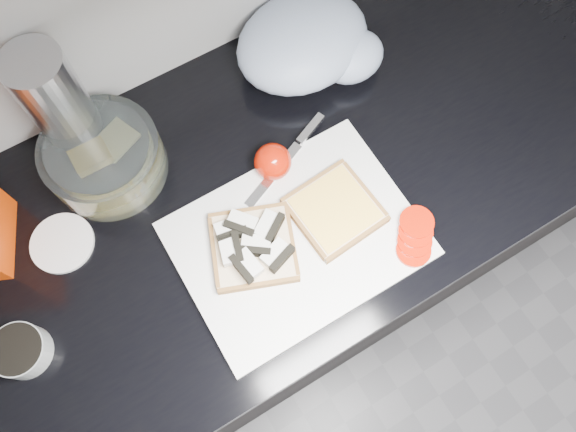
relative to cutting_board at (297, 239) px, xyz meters
The scene contains 13 objects.
base_cabinet 0.50m from the cutting_board, 131.47° to the left, with size 3.50×0.60×0.86m, color black.
countertop 0.17m from the cutting_board, 131.47° to the left, with size 3.50×0.64×0.04m, color black.
cutting_board is the anchor object (origin of this frame).
bread_left 0.08m from the cutting_board, 162.85° to the left, with size 0.18×0.18×0.04m.
bread_right 0.08m from the cutting_board, ahead, with size 0.15×0.15×0.02m.
tomato_slices 0.20m from the cutting_board, 30.96° to the right, with size 0.11×0.11×0.02m.
knife 0.17m from the cutting_board, 59.99° to the left, with size 0.21×0.10×0.01m.
seed_tub 0.47m from the cutting_board, behind, with size 0.09×0.09×0.04m.
tub_lid 0.40m from the cutting_board, 149.94° to the left, with size 0.11×0.11×0.01m, color silver.
glass_bowl 0.36m from the cutting_board, 126.93° to the left, with size 0.20×0.20×0.09m.
steel_canister 0.45m from the cutting_board, 122.52° to the left, with size 0.10×0.10×0.24m, color #B0B0B5.
grocery_bag 0.37m from the cutting_board, 55.24° to the left, with size 0.28×0.24×0.11m.
whole_tomatoes 0.14m from the cutting_board, 76.54° to the left, with size 0.07×0.07×0.07m.
Camera 1 is at (-0.06, 0.83, 1.82)m, focal length 35.00 mm.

